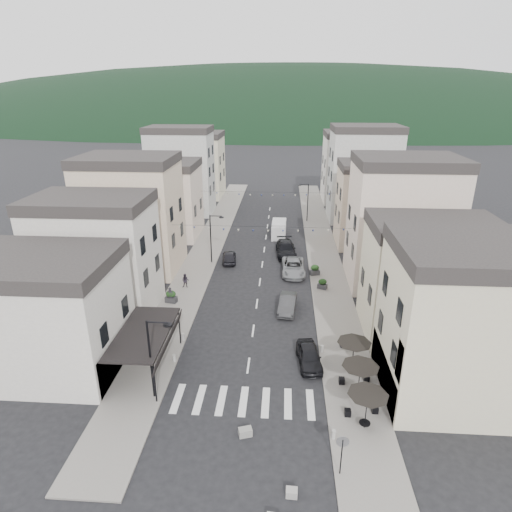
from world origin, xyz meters
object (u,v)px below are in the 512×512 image
Objects in this scene: parked_car_c at (293,267)px; parked_car_e at (229,257)px; pedestrian_a at (170,295)px; parked_car_a at (309,356)px; pedestrian_b at (185,281)px; delivery_van at (279,229)px; parked_car_d at (286,249)px; parked_car_b at (287,304)px.

parked_car_e is at bearing 157.89° from parked_car_c.
parked_car_e is 11.96m from pedestrian_a.
parked_car_c reaches higher than parked_car_a.
parked_car_c is at bearing 152.49° from parked_car_e.
pedestrian_b reaches higher than parked_car_a.
parked_car_d is at bearing -80.95° from delivery_van.
pedestrian_b reaches higher than parked_car_e.
parked_car_d is (-0.17, 14.37, 0.12)m from parked_car_b.
parked_car_b is 0.75× the size of parked_car_d.
parked_car_d is 7.35m from parked_car_e.
parked_car_e is at bearing 126.71° from parked_car_b.
parked_car_b is at bearing -95.66° from parked_car_c.
pedestrian_a is at bearing -176.90° from parked_car_b.
pedestrian_a reaches higher than parked_car_b.
parked_car_e is at bearing 62.71° from pedestrian_b.
parked_car_a reaches higher than parked_car_b.
parked_car_d is at bearing 88.16° from parked_car_a.
delivery_van is 3.00× the size of pedestrian_a.
pedestrian_a is (-4.35, -11.14, 0.26)m from parked_car_e.
pedestrian_b reaches higher than parked_car_b.
pedestrian_a is (-12.02, -8.22, 0.16)m from parked_car_c.
delivery_van reaches higher than pedestrian_b.
parked_car_b is at bearing 7.97° from pedestrian_a.
pedestrian_a is (-11.35, 0.52, 0.23)m from parked_car_b.
parked_car_c is (-0.96, 17.07, 0.07)m from parked_car_a.
parked_car_b is at bearing -94.21° from parked_car_d.
parked_car_a is 15.71m from pedestrian_a.
parked_car_c is 5.70m from parked_car_d.
parked_car_d is 3.74× the size of pedestrian_b.
parked_car_c is 1.39× the size of parked_car_e.
delivery_van is (-1.85, 12.90, 0.37)m from parked_car_c.
pedestrian_a reaches higher than parked_car_e.
parked_car_a is 22.78m from parked_car_d.
parked_car_e is 2.45× the size of pedestrian_a.
parked_car_e is (-8.63, 20.00, -0.02)m from parked_car_a.
pedestrian_a is (-12.98, 8.86, 0.23)m from parked_car_a.
pedestrian_b is (0.70, 3.55, -0.06)m from pedestrian_a.
parked_car_a is 17.46m from pedestrian_b.
parked_car_c is at bearing -86.37° from parked_car_d.
parked_car_b is 14.37m from parked_car_d.
pedestrian_b is (-12.28, 12.41, 0.17)m from parked_car_a.
parked_car_d reaches higher than parked_car_b.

